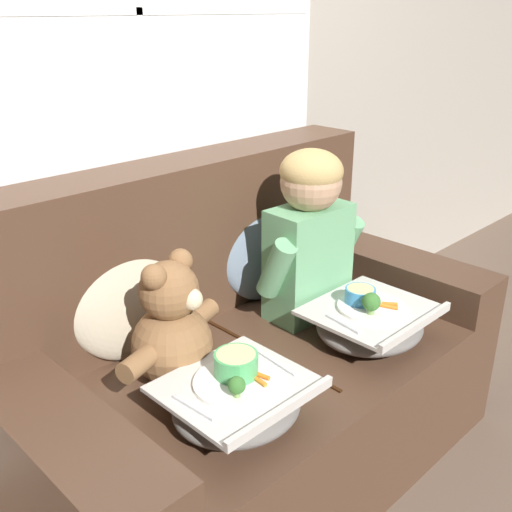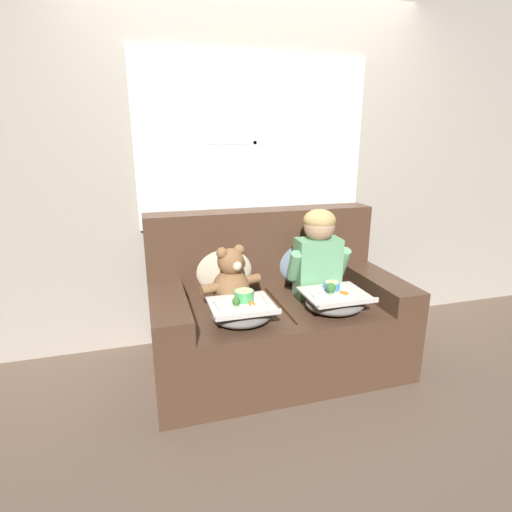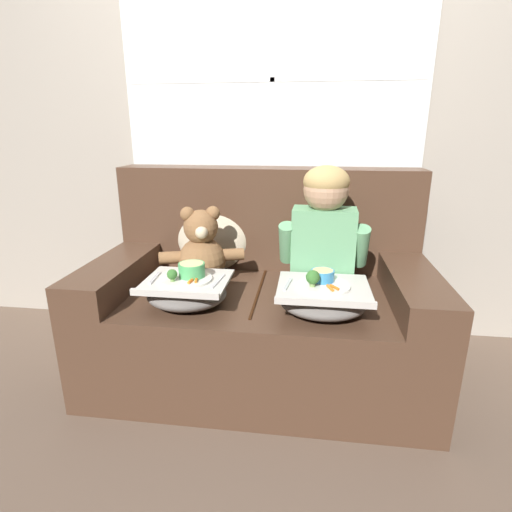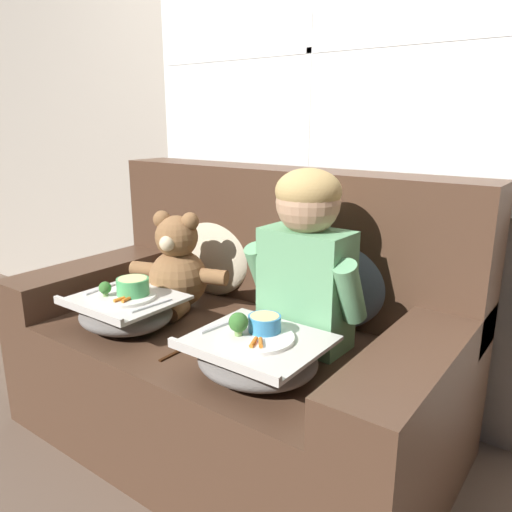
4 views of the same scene
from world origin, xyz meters
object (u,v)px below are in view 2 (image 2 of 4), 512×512
at_px(couch, 273,313).
at_px(teddy_bear, 232,281).
at_px(throw_pillow_behind_child, 304,258).
at_px(lap_tray_child, 335,301).
at_px(child_figure, 318,249).
at_px(throw_pillow_behind_teddy, 223,265).
at_px(lap_tray_teddy, 242,312).

bearing_deg(couch, teddy_bear, -172.07).
xyz_separation_m(throw_pillow_behind_child, lap_tray_child, (-0.00, -0.52, -0.14)).
relative_size(throw_pillow_behind_child, child_figure, 0.73).
relative_size(couch, lap_tray_child, 4.21).
bearing_deg(throw_pillow_behind_child, lap_tray_child, -90.10).
distance_m(throw_pillow_behind_teddy, child_figure, 0.67).
xyz_separation_m(child_figure, teddy_bear, (-0.61, -0.00, -0.16)).
bearing_deg(lap_tray_teddy, throw_pillow_behind_teddy, 90.11).
distance_m(throw_pillow_behind_teddy, teddy_bear, 0.25).
height_order(throw_pillow_behind_child, child_figure, child_figure).
bearing_deg(lap_tray_child, throw_pillow_behind_teddy, 139.67).
bearing_deg(throw_pillow_behind_teddy, throw_pillow_behind_child, 0.00).
distance_m(throw_pillow_behind_child, teddy_bear, 0.65).
bearing_deg(throw_pillow_behind_child, teddy_bear, -158.11).
relative_size(throw_pillow_behind_child, teddy_bear, 1.03).
distance_m(throw_pillow_behind_child, child_figure, 0.27).
distance_m(throw_pillow_behind_child, throw_pillow_behind_teddy, 0.61).
distance_m(throw_pillow_behind_teddy, lap_tray_child, 0.81).
xyz_separation_m(couch, teddy_bear, (-0.30, -0.04, 0.28)).
relative_size(throw_pillow_behind_child, lap_tray_child, 1.12).
distance_m(child_figure, teddy_bear, 0.63).
relative_size(throw_pillow_behind_teddy, lap_tray_teddy, 1.16).
bearing_deg(teddy_bear, lap_tray_teddy, -90.14).
distance_m(teddy_bear, lap_tray_child, 0.67).
xyz_separation_m(couch, child_figure, (0.30, -0.04, 0.45)).
height_order(couch, lap_tray_child, couch).
distance_m(throw_pillow_behind_child, lap_tray_teddy, 0.81).
height_order(throw_pillow_behind_teddy, child_figure, child_figure).
xyz_separation_m(throw_pillow_behind_teddy, teddy_bear, (0.00, -0.24, -0.03)).
distance_m(throw_pillow_behind_child, lap_tray_child, 0.53).
relative_size(child_figure, teddy_bear, 1.41).
xyz_separation_m(child_figure, lap_tray_teddy, (-0.61, -0.28, -0.26)).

